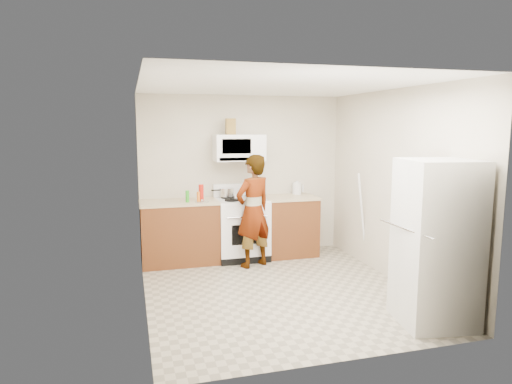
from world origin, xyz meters
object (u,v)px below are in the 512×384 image
object	(u,v)px
gas_range	(241,227)
fridge	(436,243)
microwave	(239,148)
saucepan	(227,192)
kettle	(297,188)
person	(253,211)

from	to	relation	value
gas_range	fridge	distance (m)	3.13
fridge	microwave	bearing A→B (deg)	124.03
gas_range	saucepan	size ratio (longest dim) A/B	5.11
gas_range	microwave	bearing A→B (deg)	90.00
fridge	saucepan	distance (m)	3.35
kettle	gas_range	bearing A→B (deg)	-165.20
microwave	kettle	size ratio (longest dim) A/B	4.20
gas_range	kettle	size ratio (longest dim) A/B	6.25
gas_range	fridge	world-z (taller)	fridge
microwave	kettle	world-z (taller)	microwave
person	kettle	bearing A→B (deg)	-169.17
person	fridge	world-z (taller)	fridge
person	saucepan	size ratio (longest dim) A/B	7.37
saucepan	microwave	bearing A→B (deg)	-10.25
person	saucepan	xyz separation A→B (m)	(-0.26, 0.60, 0.20)
microwave	person	distance (m)	1.05
microwave	fridge	bearing A→B (deg)	-65.03
saucepan	kettle	bearing A→B (deg)	2.36
gas_range	microwave	size ratio (longest dim) A/B	1.49
gas_range	fridge	size ratio (longest dim) A/B	0.66
gas_range	kettle	bearing A→B (deg)	12.11
microwave	saucepan	xyz separation A→B (m)	(-0.19, 0.03, -0.69)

